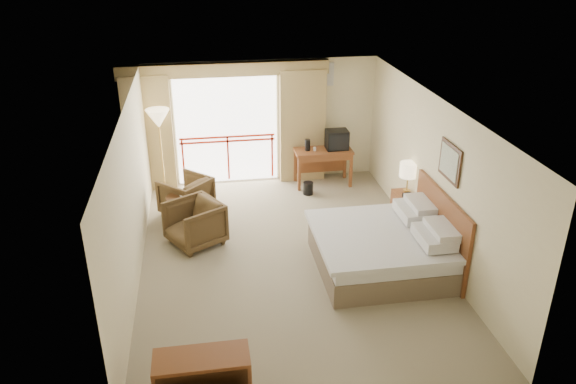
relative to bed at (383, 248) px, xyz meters
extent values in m
plane|color=gray|center=(-1.50, 0.60, -0.38)|extent=(7.00, 7.00, 0.00)
plane|color=white|center=(-1.50, 0.60, 2.32)|extent=(7.00, 7.00, 0.00)
plane|color=beige|center=(-1.50, 4.10, 0.97)|extent=(5.00, 0.00, 5.00)
plane|color=beige|center=(-1.50, -2.90, 0.97)|extent=(5.00, 0.00, 5.00)
plane|color=beige|center=(-4.00, 0.60, 0.97)|extent=(0.00, 7.00, 7.00)
plane|color=beige|center=(1.00, 0.60, 0.97)|extent=(0.00, 7.00, 7.00)
plane|color=white|center=(-2.30, 4.08, 0.82)|extent=(2.40, 0.00, 2.40)
cube|color=#B0250F|center=(-2.30, 4.06, 0.57)|extent=(2.09, 0.03, 0.04)
cube|color=#B0250F|center=(-2.30, 4.06, 0.67)|extent=(2.09, 0.03, 0.04)
cube|color=#B0250F|center=(-3.29, 4.06, 0.17)|extent=(0.04, 0.03, 1.00)
cube|color=#B0250F|center=(-2.30, 4.06, 0.17)|extent=(0.04, 0.03, 1.00)
cube|color=#B0250F|center=(-1.31, 4.06, 0.17)|extent=(0.04, 0.03, 1.00)
cube|color=olive|center=(-3.95, 3.95, 0.87)|extent=(1.00, 0.26, 2.50)
cube|color=olive|center=(-0.65, 3.95, 0.87)|extent=(1.00, 0.26, 2.50)
cube|color=olive|center=(-2.30, 3.98, 2.17)|extent=(4.40, 0.22, 0.28)
cube|color=silver|center=(-0.20, 4.07, 1.97)|extent=(0.50, 0.04, 0.50)
cube|color=brown|center=(-0.05, 0.00, -0.18)|extent=(2.05, 2.00, 0.40)
cube|color=silver|center=(-0.05, 0.00, 0.12)|extent=(2.01, 1.96, 0.22)
cube|color=silver|center=(-0.10, 0.00, 0.25)|extent=(2.09, 2.06, 0.08)
cube|color=silver|center=(0.65, -0.45, 0.40)|extent=(0.50, 0.75, 0.18)
cube|color=silver|center=(0.65, 0.45, 0.40)|extent=(0.50, 0.75, 0.18)
cube|color=silver|center=(0.78, -0.45, 0.52)|extent=(0.40, 0.70, 0.14)
cube|color=silver|center=(0.78, 0.45, 0.52)|extent=(0.40, 0.70, 0.14)
cube|color=brown|center=(0.96, 0.00, 0.27)|extent=(0.06, 2.10, 1.30)
cube|color=black|center=(0.98, 0.00, 1.47)|extent=(0.03, 0.72, 0.60)
cube|color=silver|center=(0.96, 0.00, 1.47)|extent=(0.01, 0.60, 0.48)
cube|color=brown|center=(0.91, 1.42, -0.05)|extent=(0.46, 0.55, 0.65)
cylinder|color=tan|center=(0.91, 1.47, 0.31)|extent=(0.14, 0.14, 0.04)
cylinder|color=tan|center=(0.91, 1.47, 0.49)|extent=(0.03, 0.03, 0.35)
cylinder|color=#FFE5B2|center=(0.91, 1.47, 0.74)|extent=(0.33, 0.33, 0.27)
cube|color=black|center=(0.86, 1.27, 0.31)|extent=(0.18, 0.16, 0.07)
cube|color=brown|center=(-0.25, 3.56, 0.42)|extent=(1.25, 0.61, 0.05)
cube|color=brown|center=(-0.82, 3.30, 0.01)|extent=(0.06, 0.06, 0.77)
cube|color=brown|center=(0.33, 3.30, 0.01)|extent=(0.06, 0.06, 0.77)
cube|color=brown|center=(-0.82, 3.82, 0.01)|extent=(0.06, 0.06, 0.77)
cube|color=brown|center=(0.33, 3.82, 0.01)|extent=(0.06, 0.06, 0.77)
cube|color=brown|center=(-0.25, 3.82, 0.09)|extent=(1.15, 0.03, 0.57)
cube|color=brown|center=(-0.25, 3.29, 0.33)|extent=(1.15, 0.03, 0.13)
cube|color=black|center=(0.05, 3.56, 0.65)|extent=(0.47, 0.36, 0.43)
cube|color=black|center=(0.05, 3.38, 0.65)|extent=(0.43, 0.02, 0.34)
cylinder|color=black|center=(-0.60, 3.56, 0.56)|extent=(0.12, 0.12, 0.25)
cylinder|color=white|center=(-0.45, 3.51, 0.48)|extent=(0.07, 0.07, 0.09)
cylinder|color=black|center=(-0.67, 3.08, -0.24)|extent=(0.24, 0.24, 0.27)
imported|color=#402D16|center=(-3.23, 2.56, -0.38)|extent=(1.19, 1.19, 0.78)
imported|color=#402D16|center=(-3.08, 1.33, -0.38)|extent=(1.20, 1.19, 0.81)
cylinder|color=black|center=(-3.33, 2.08, 0.20)|extent=(0.54, 0.54, 0.04)
cylinder|color=black|center=(-3.33, 2.08, -0.08)|extent=(0.07, 0.07, 0.54)
cylinder|color=black|center=(-3.33, 2.08, -0.35)|extent=(0.39, 0.39, 0.03)
imported|color=white|center=(-3.33, 2.08, 0.22)|extent=(0.25, 0.29, 0.02)
cylinder|color=tan|center=(-3.70, 3.53, -0.36)|extent=(0.31, 0.31, 0.03)
cylinder|color=tan|center=(-3.70, 3.53, 0.45)|extent=(0.03, 0.03, 1.65)
cone|color=#FFE5B2|center=(-3.70, 3.53, 1.32)|extent=(0.48, 0.48, 0.38)
cube|color=brown|center=(-3.02, -2.57, -0.01)|extent=(1.11, 0.46, 0.74)
camera|label=1|loc=(-2.84, -7.67, 4.74)|focal=35.00mm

